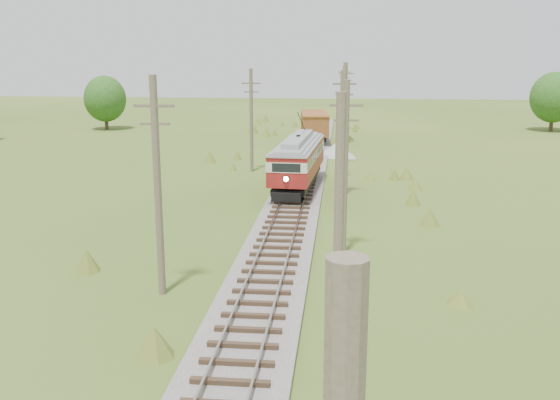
# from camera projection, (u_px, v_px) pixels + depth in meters

# --- Properties ---
(railbed_main) EXTENTS (3.60, 96.00, 0.57)m
(railbed_main) POSITION_uv_depth(u_px,v_px,m) (299.00, 184.00, 46.91)
(railbed_main) COLOR #605B54
(railbed_main) RESTS_ON ground
(streetcar) EXTENTS (3.38, 11.61, 5.26)m
(streetcar) POSITION_uv_depth(u_px,v_px,m) (298.00, 158.00, 44.78)
(streetcar) COLOR black
(streetcar) RESTS_ON ground
(gondola) EXTENTS (3.56, 8.85, 2.87)m
(gondola) POSITION_uv_depth(u_px,v_px,m) (314.00, 125.00, 69.24)
(gondola) COLOR black
(gondola) RESTS_ON ground
(gravel_pile) EXTENTS (3.72, 3.95, 1.35)m
(gravel_pile) POSITION_uv_depth(u_px,v_px,m) (338.00, 150.00, 60.79)
(gravel_pile) COLOR gray
(gravel_pile) RESTS_ON ground
(utility_pole_r_1) EXTENTS (0.30, 0.30, 8.80)m
(utility_pole_r_1) POSITION_uv_depth(u_px,v_px,m) (338.00, 250.00, 17.56)
(utility_pole_r_1) COLOR brown
(utility_pole_r_1) RESTS_ON ground
(utility_pole_r_2) EXTENTS (1.60, 0.30, 8.60)m
(utility_pole_r_2) POSITION_uv_depth(u_px,v_px,m) (345.00, 167.00, 30.12)
(utility_pole_r_2) COLOR brown
(utility_pole_r_2) RESTS_ON ground
(utility_pole_r_3) EXTENTS (1.60, 0.30, 9.00)m
(utility_pole_r_3) POSITION_uv_depth(u_px,v_px,m) (343.00, 131.00, 42.68)
(utility_pole_r_3) COLOR brown
(utility_pole_r_3) RESTS_ON ground
(utility_pole_r_4) EXTENTS (1.60, 0.30, 8.40)m
(utility_pole_r_4) POSITION_uv_depth(u_px,v_px,m) (341.00, 117.00, 55.36)
(utility_pole_r_4) COLOR brown
(utility_pole_r_4) RESTS_ON ground
(utility_pole_r_5) EXTENTS (1.60, 0.30, 8.90)m
(utility_pole_r_5) POSITION_uv_depth(u_px,v_px,m) (346.00, 103.00, 67.85)
(utility_pole_r_5) COLOR brown
(utility_pole_r_5) RESTS_ON ground
(utility_pole_r_6) EXTENTS (1.60, 0.30, 8.70)m
(utility_pole_r_6) POSITION_uv_depth(u_px,v_px,m) (344.00, 96.00, 80.49)
(utility_pole_r_6) COLOR brown
(utility_pole_r_6) RESTS_ON ground
(utility_pole_l_a) EXTENTS (1.60, 0.30, 9.00)m
(utility_pole_l_a) POSITION_uv_depth(u_px,v_px,m) (158.00, 186.00, 25.00)
(utility_pole_l_a) COLOR brown
(utility_pole_l_a) RESTS_ON ground
(utility_pole_l_b) EXTENTS (1.60, 0.30, 8.60)m
(utility_pole_l_b) POSITION_uv_depth(u_px,v_px,m) (251.00, 119.00, 52.20)
(utility_pole_l_b) COLOR brown
(utility_pole_l_b) RESTS_ON ground
(tree_mid_a) EXTENTS (5.46, 5.46, 7.03)m
(tree_mid_a) POSITION_uv_depth(u_px,v_px,m) (105.00, 99.00, 81.70)
(tree_mid_a) COLOR #38281C
(tree_mid_a) RESTS_ON ground
(tree_mid_b) EXTENTS (5.88, 5.88, 7.57)m
(tree_mid_b) POSITION_uv_depth(u_px,v_px,m) (554.00, 97.00, 79.84)
(tree_mid_b) COLOR #38281C
(tree_mid_b) RESTS_ON ground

